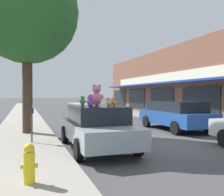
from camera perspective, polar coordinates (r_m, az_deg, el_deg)
name	(u,v)px	position (r m, az deg, el deg)	size (l,w,h in m)	color
ground_plane	(168,145)	(9.66, 12.74, -10.38)	(260.00, 260.00, 0.00)	#424244
sidewalk_near	(24,154)	(8.21, -19.49, -11.96)	(2.56, 90.00, 0.12)	gray
plush_art_car	(97,126)	(8.64, -3.53, -6.43)	(2.06, 4.56, 1.48)	#8C999E
teddy_bear_giant	(97,95)	(8.93, -3.53, 0.63)	(0.56, 0.35, 0.75)	pink
teddy_bear_orange	(114,101)	(8.89, 0.44, -0.81)	(0.21, 0.13, 0.29)	orange
teddy_bear_green	(83,101)	(8.97, -6.75, -0.64)	(0.25, 0.20, 0.34)	green
teddy_bear_blue	(92,101)	(9.08, -4.57, -0.77)	(0.21, 0.18, 0.29)	blue
teddy_bear_yellow	(108,102)	(8.69, -0.85, -0.84)	(0.19, 0.20, 0.29)	yellow
teddy_bear_white	(111,102)	(9.18, -0.24, -0.83)	(0.20, 0.13, 0.26)	white
teddy_bear_red	(91,102)	(8.12, -4.93, -0.97)	(0.21, 0.14, 0.29)	red
teddy_bear_purple	(90,101)	(7.58, -5.04, -0.77)	(0.25, 0.26, 0.38)	purple
parked_car_far_center	(175,114)	(13.61, 14.23, -3.58)	(2.09, 4.66, 1.51)	#1E4793
street_tree	(27,13)	(12.53, -18.84, 17.97)	(4.65, 4.65, 7.80)	#473323
fire_hydrant	(29,163)	(5.30, -18.41, -14.01)	(0.33, 0.22, 0.79)	yellow
parking_meter	(32,120)	(9.54, -17.87, -4.86)	(0.14, 0.10, 1.27)	#4C4C51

